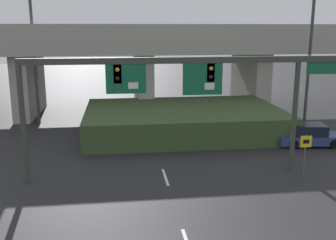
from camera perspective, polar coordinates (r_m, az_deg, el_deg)
name	(u,v)px	position (r m, az deg, el deg)	size (l,w,h in m)	color
lane_markings	(159,157)	(24.20, -1.37, -5.34)	(0.14, 36.38, 0.01)	silver
signal_gantry	(186,80)	(20.14, 2.60, 5.85)	(17.53, 0.44, 6.28)	#383D33
speed_limit_sign	(305,150)	(21.55, 19.29, -4.15)	(0.60, 0.11, 2.36)	#4C4C4C
highway_light_pole_near	(33,38)	(33.51, -19.03, 11.16)	(0.70, 0.36, 13.07)	#383D33
highway_light_pole_far	(311,42)	(33.00, 20.00, 10.62)	(0.70, 0.36, 12.56)	#383D33
overpass_bridge	(143,53)	(36.55, -3.68, 9.71)	(36.29, 9.82, 8.01)	#A39E93
grass_embankment	(183,120)	(29.64, 2.18, 0.00)	(14.41, 9.62, 1.85)	#384C28
parked_sedan_near_right	(309,136)	(27.98, 19.77, -2.14)	(4.50, 2.33, 1.45)	navy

